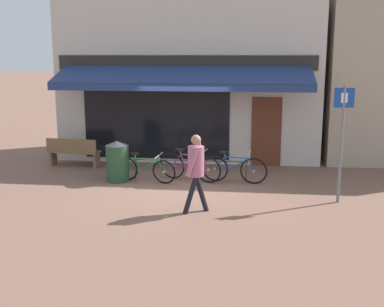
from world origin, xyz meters
name	(u,v)px	position (x,y,z in m)	size (l,w,h in m)	color
ground_plane	(178,186)	(0.00, 0.00, 0.00)	(160.00, 160.00, 0.00)	brown
shop_front	(191,77)	(-0.15, 4.15, 2.62)	(8.29, 4.51, 5.25)	beige
bike_rack_rail	(190,163)	(0.25, 0.65, 0.47)	(3.14, 0.04, 0.57)	#47494F
bicycle_green	(145,169)	(-0.93, 0.31, 0.36)	(1.74, 0.69, 0.82)	black
bicycle_purple	(190,167)	(0.25, 0.56, 0.39)	(1.76, 0.80, 0.90)	black
bicycle_blue	(234,169)	(1.44, 0.50, 0.39)	(1.76, 0.58, 0.88)	black
pedestrian_adult	(196,165)	(0.70, -2.03, 1.05)	(0.56, 0.63, 1.72)	black
litter_bin	(117,161)	(-1.68, 0.33, 0.55)	(0.63, 0.63, 1.10)	#23472D
parking_sign	(342,132)	(3.89, -0.93, 1.64)	(0.44, 0.07, 2.70)	slate
park_bench	(73,152)	(-3.49, 1.86, 0.46)	(1.63, 0.59, 0.87)	brown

